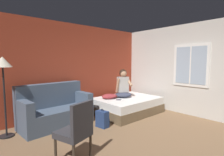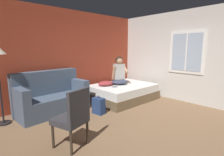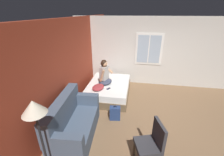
% 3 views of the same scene
% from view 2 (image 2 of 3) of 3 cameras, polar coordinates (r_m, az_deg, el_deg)
% --- Properties ---
extents(ground_plane, '(40.00, 40.00, 0.00)m').
position_cam_2_polar(ground_plane, '(3.64, 10.65, -16.62)').
color(ground_plane, brown).
extents(wall_back_accent, '(9.92, 0.16, 2.70)m').
position_cam_2_polar(wall_back_accent, '(5.43, -13.48, 6.77)').
color(wall_back_accent, '#993823').
rests_on(wall_back_accent, ground).
extents(wall_side_with_window, '(0.19, 6.87, 2.70)m').
position_cam_2_polar(wall_side_with_window, '(5.53, 27.19, 6.04)').
color(wall_side_with_window, silver).
rests_on(wall_side_with_window, ground).
extents(bed, '(1.94, 1.45, 0.48)m').
position_cam_2_polar(bed, '(5.51, 3.57, -4.67)').
color(bed, brown).
rests_on(bed, ground).
extents(couch, '(1.76, 0.95, 1.04)m').
position_cam_2_polar(couch, '(4.67, -19.18, -5.85)').
color(couch, '#47566B').
rests_on(couch, ground).
extents(side_chair, '(0.58, 0.58, 0.98)m').
position_cam_2_polar(side_chair, '(2.92, -12.60, -12.02)').
color(side_chair, '#382D23').
rests_on(side_chair, ground).
extents(person_seated, '(0.64, 0.59, 0.88)m').
position_cam_2_polar(person_seated, '(5.47, 2.36, 1.63)').
color(person_seated, '#383D51').
rests_on(person_seated, bed).
extents(backpack, '(0.26, 0.32, 0.46)m').
position_cam_2_polar(backpack, '(4.38, -4.32, -9.10)').
color(backpack, navy).
rests_on(backpack, ground).
extents(throw_pillow, '(0.54, 0.45, 0.14)m').
position_cam_2_polar(throw_pillow, '(5.29, -2.14, -1.77)').
color(throw_pillow, '#993338').
rests_on(throw_pillow, bed).
extents(cell_phone, '(0.16, 0.13, 0.01)m').
position_cam_2_polar(cell_phone, '(5.12, 0.93, -2.91)').
color(cell_phone, black).
rests_on(cell_phone, bed).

